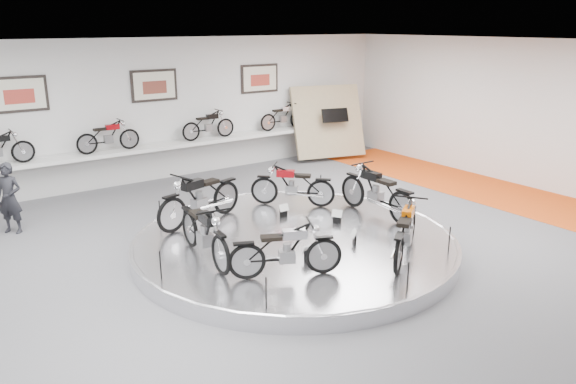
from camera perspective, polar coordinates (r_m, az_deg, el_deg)
floor at (r=11.08m, az=1.60°, el=-6.46°), size 16.00×16.00×0.00m
ceiling at (r=10.19m, az=1.79°, el=14.68°), size 16.00×16.00×0.00m
wall_back at (r=16.49m, az=-13.31°, el=8.08°), size 16.00×0.00×16.00m
wall_right at (r=16.49m, az=24.63°, el=7.01°), size 0.00×14.00×14.00m
orange_carpet_strip at (r=15.90m, az=21.56°, el=-0.36°), size 2.40×12.60×0.01m
dado_band at (r=16.74m, az=-12.96°, el=3.17°), size 15.68×0.04×1.10m
display_platform at (r=11.25m, az=0.68°, el=-5.27°), size 6.40×6.40×0.30m
platform_rim at (r=11.20m, az=0.68°, el=-4.70°), size 6.40×6.40×0.10m
shelf at (r=16.39m, az=-12.67°, el=4.51°), size 11.00×0.55×0.10m
poster_left at (r=15.39m, az=-25.66°, el=8.93°), size 1.35×0.06×0.88m
poster_center at (r=16.36m, az=-13.43°, el=10.49°), size 1.35×0.06×0.88m
poster_right at (r=17.98m, az=-2.88°, el=11.44°), size 1.35×0.06×0.88m
display_panel at (r=18.71m, az=4.09°, el=7.15°), size 2.56×1.52×2.30m
shelf_bike_b at (r=15.80m, az=-17.78°, el=5.21°), size 1.22×0.43×0.73m
shelf_bike_c at (r=16.93m, az=-8.08°, el=6.58°), size 1.22×0.43×0.73m
shelf_bike_d at (r=18.31m, az=-0.52°, el=7.51°), size 1.22×0.43×0.73m
bike_a at (r=12.92m, az=0.45°, el=0.69°), size 1.60×1.59×0.98m
bike_b at (r=11.92m, az=-8.95°, el=-0.53°), size 2.03×1.16×1.13m
bike_c at (r=10.06m, az=-8.51°, el=-4.01°), size 0.80×1.86×1.06m
bike_d at (r=9.32m, az=-0.24°, el=-5.90°), size 1.72×1.22×0.96m
bike_e at (r=10.24m, az=11.88°, el=-3.90°), size 1.82×1.51×1.04m
bike_f at (r=12.39m, az=8.99°, el=0.09°), size 0.69×1.90×1.11m
visitor at (r=13.41m, az=-26.45°, el=-0.57°), size 0.67×0.66×1.55m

